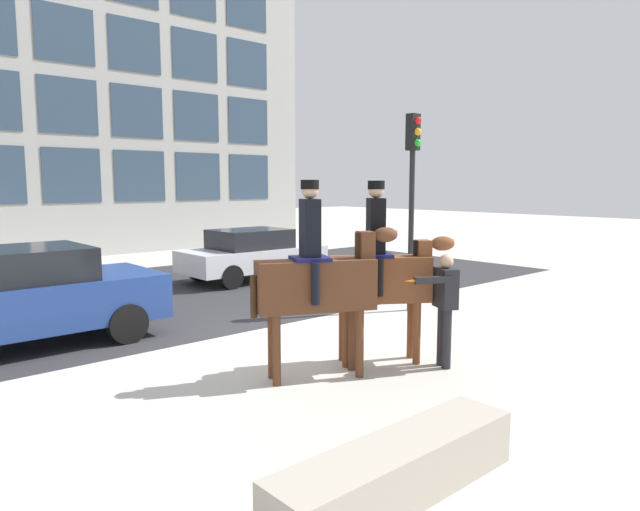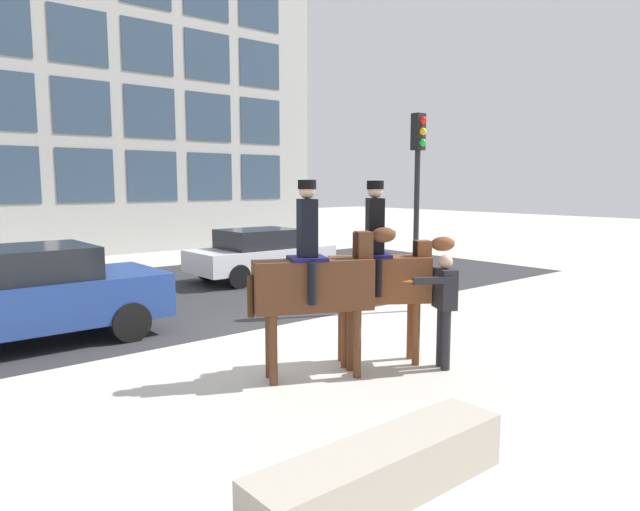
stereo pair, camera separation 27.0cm
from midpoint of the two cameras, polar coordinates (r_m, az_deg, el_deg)
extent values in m
plane|color=beige|center=(9.83, -5.09, -8.20)|extent=(80.00, 80.00, 0.00)
cube|color=#2D2D30|center=(13.92, -16.24, -3.87)|extent=(22.27, 8.50, 0.01)
cube|color=#33475B|center=(21.07, -28.46, 7.10)|extent=(1.96, 0.02, 1.88)
cube|color=#33475B|center=(21.68, -22.05, 7.42)|extent=(1.96, 0.02, 1.88)
cube|color=#33475B|center=(22.55, -16.06, 7.64)|extent=(1.96, 0.02, 1.88)
cube|color=#33475B|center=(23.63, -10.56, 7.76)|extent=(1.96, 0.02, 1.88)
cube|color=#33475B|center=(24.91, -5.58, 7.81)|extent=(1.96, 0.02, 1.88)
cube|color=#33475B|center=(21.24, -28.85, 13.45)|extent=(1.96, 0.02, 1.88)
cube|color=#33475B|center=(21.84, -22.35, 13.60)|extent=(1.96, 0.02, 1.88)
cube|color=#33475B|center=(22.70, -16.27, 13.58)|extent=(1.96, 0.02, 1.88)
cube|color=#33475B|center=(23.78, -10.69, 13.44)|extent=(1.96, 0.02, 1.88)
cube|color=#33475B|center=(25.05, -5.65, 13.20)|extent=(1.96, 0.02, 1.88)
cube|color=#33475B|center=(22.25, -22.66, 19.62)|extent=(1.96, 0.02, 1.88)
cube|color=#33475B|center=(23.09, -16.49, 19.39)|extent=(1.96, 0.02, 1.88)
cube|color=#33475B|center=(24.15, -10.83, 18.99)|extent=(1.96, 0.02, 1.88)
cube|color=#33475B|center=(25.41, -5.72, 18.49)|extent=(1.96, 0.02, 1.88)
cube|color=#33475B|center=(25.97, -5.79, 23.58)|extent=(1.96, 0.02, 1.88)
cube|color=#59331E|center=(7.57, 0.33, -2.98)|extent=(1.62, 1.07, 0.68)
cylinder|color=#59331E|center=(8.05, 4.01, -8.24)|extent=(0.11, 0.11, 0.93)
cylinder|color=#59331E|center=(7.77, 4.74, -8.81)|extent=(0.11, 0.11, 0.93)
cylinder|color=#59331E|center=(7.78, -4.09, -8.80)|extent=(0.11, 0.11, 0.93)
cylinder|color=#59331E|center=(7.49, -3.66, -9.43)|extent=(0.11, 0.11, 0.93)
cube|color=#59331E|center=(7.72, 5.35, 0.19)|extent=(0.28, 0.30, 0.60)
cube|color=#382314|center=(7.68, 4.51, 0.31)|extent=(0.07, 0.09, 0.54)
ellipsoid|color=#59331E|center=(7.80, 7.38, 2.06)|extent=(0.40, 0.33, 0.21)
cube|color=silver|center=(7.83, 8.09, 2.22)|extent=(0.13, 0.10, 0.08)
cylinder|color=#382314|center=(7.43, -5.92, -4.07)|extent=(0.09, 0.09, 0.55)
cube|color=#14144C|center=(7.50, -0.25, -0.30)|extent=(0.63, 0.64, 0.05)
cube|color=black|center=(7.45, -0.26, 2.79)|extent=(0.33, 0.38, 0.75)
sphere|color=#D1A889|center=(7.43, -0.26, 6.52)|extent=(0.22, 0.22, 0.22)
cylinder|color=black|center=(7.43, -0.26, 7.12)|extent=(0.24, 0.24, 0.12)
cylinder|color=black|center=(7.80, -0.74, -2.17)|extent=(0.11, 0.11, 0.54)
cylinder|color=black|center=(7.28, 0.27, -2.84)|extent=(0.11, 0.11, 0.54)
cube|color=brown|center=(8.26, 6.86, -2.37)|extent=(1.44, 1.17, 0.66)
cylinder|color=brown|center=(8.69, 9.93, -7.23)|extent=(0.11, 0.11, 0.91)
cylinder|color=brown|center=(8.41, 10.50, -7.74)|extent=(0.11, 0.11, 0.91)
cylinder|color=brown|center=(8.48, 3.10, -7.50)|extent=(0.11, 0.11, 0.91)
cylinder|color=brown|center=(8.18, 3.43, -8.05)|extent=(0.11, 0.11, 0.91)
cube|color=brown|center=(8.37, 11.14, -0.07)|extent=(0.30, 0.31, 0.46)
cube|color=black|center=(8.34, 10.35, 0.06)|extent=(0.08, 0.09, 0.41)
ellipsoid|color=brown|center=(8.44, 13.08, 1.14)|extent=(0.40, 0.36, 0.21)
cube|color=silver|center=(8.48, 13.76, 1.28)|extent=(0.13, 0.11, 0.08)
cylinder|color=black|center=(8.15, 1.61, -3.23)|extent=(0.09, 0.09, 0.55)
cube|color=#14144C|center=(8.19, 6.41, 0.01)|extent=(0.63, 0.64, 0.05)
cube|color=black|center=(8.15, 6.45, 2.96)|extent=(0.36, 0.39, 0.78)
sphere|color=#D1A889|center=(8.13, 6.50, 6.49)|extent=(0.22, 0.22, 0.22)
cylinder|color=black|center=(8.13, 6.51, 7.03)|extent=(0.24, 0.24, 0.12)
cylinder|color=black|center=(8.49, 6.00, -1.65)|extent=(0.11, 0.11, 0.52)
cylinder|color=black|center=(7.97, 6.79, -2.24)|extent=(0.11, 0.11, 0.52)
cylinder|color=#232328|center=(8.29, 13.39, -8.20)|extent=(0.13, 0.13, 0.86)
cylinder|color=#232328|center=(8.43, 12.92, -7.93)|extent=(0.13, 0.13, 0.86)
cube|color=#232328|center=(8.21, 13.30, -3.24)|extent=(0.38, 0.46, 0.57)
sphere|color=#D1A889|center=(8.15, 13.37, -0.60)|extent=(0.20, 0.20, 0.20)
cube|color=#232328|center=(7.90, 12.09, -2.46)|extent=(0.53, 0.33, 0.09)
cone|color=orange|center=(7.77, 9.75, -2.57)|extent=(0.18, 0.12, 0.04)
cube|color=navy|center=(10.36, -26.25, -4.14)|extent=(4.14, 1.93, 0.75)
cube|color=black|center=(10.24, -27.01, -0.70)|extent=(2.07, 1.70, 0.52)
cylinder|color=black|center=(9.97, -17.71, -6.34)|extent=(0.66, 0.23, 0.66)
cylinder|color=black|center=(11.61, -20.98, -4.59)|extent=(0.66, 0.23, 0.66)
cube|color=silver|center=(15.59, -5.40, -0.26)|extent=(3.91, 1.72, 0.57)
cube|color=black|center=(15.48, -5.72, 1.70)|extent=(1.95, 1.51, 0.51)
cylinder|color=black|center=(15.72, -0.10, -1.22)|extent=(0.61, 0.21, 0.61)
cylinder|color=black|center=(16.96, -3.50, -0.61)|extent=(0.61, 0.21, 0.61)
cylinder|color=black|center=(14.32, -7.62, -2.11)|extent=(0.61, 0.21, 0.61)
cylinder|color=black|center=(15.68, -10.68, -1.37)|extent=(0.61, 0.21, 0.61)
cylinder|color=black|center=(11.74, 10.23, 2.33)|extent=(0.11, 0.11, 3.27)
cube|color=black|center=(11.75, 10.46, 12.06)|extent=(0.24, 0.19, 0.72)
sphere|color=red|center=(11.69, 10.94, 13.14)|extent=(0.15, 0.15, 0.15)
sphere|color=orange|center=(11.67, 10.91, 12.09)|extent=(0.15, 0.15, 0.15)
sphere|color=green|center=(11.65, 10.88, 11.03)|extent=(0.15, 0.15, 0.15)
cube|color=#ADA393|center=(5.09, 7.93, -20.58)|extent=(2.53, 0.56, 0.48)
camera|label=1|loc=(0.13, -89.11, 0.11)|focal=32.00mm
camera|label=2|loc=(0.13, 90.89, -0.11)|focal=32.00mm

